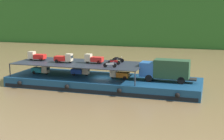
% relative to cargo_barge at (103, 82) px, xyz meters
% --- Properties ---
extents(ground_plane, '(400.00, 400.00, 0.00)m').
position_rel_cargo_barge_xyz_m(ground_plane, '(0.00, 0.02, -0.75)').
color(ground_plane, brown).
extents(cargo_barge, '(28.48, 8.96, 1.50)m').
position_rel_cargo_barge_xyz_m(cargo_barge, '(0.00, 0.00, 0.00)').
color(cargo_barge, navy).
rests_on(cargo_barge, ground).
extents(covered_lorry, '(7.89, 2.43, 3.10)m').
position_rel_cargo_barge_xyz_m(covered_lorry, '(9.26, 0.19, 2.45)').
color(covered_lorry, '#285BA3').
rests_on(covered_lorry, cargo_barge).
extents(cargo_rack, '(19.28, 7.65, 2.00)m').
position_rel_cargo_barge_xyz_m(cargo_rack, '(-3.80, 0.02, 2.69)').
color(cargo_rack, '#232833').
rests_on(cargo_rack, cargo_barge).
extents(mini_truck_lower_stern, '(2.79, 1.29, 1.38)m').
position_rel_cargo_barge_xyz_m(mini_truck_lower_stern, '(-10.03, -0.45, 1.44)').
color(mini_truck_lower_stern, teal).
rests_on(mini_truck_lower_stern, cargo_barge).
extents(mini_truck_lower_aft, '(2.76, 1.24, 1.38)m').
position_rel_cargo_barge_xyz_m(mini_truck_lower_aft, '(-3.73, 0.47, 1.44)').
color(mini_truck_lower_aft, '#1E47B7').
rests_on(mini_truck_lower_aft, cargo_barge).
extents(mini_truck_lower_mid, '(2.75, 1.21, 1.38)m').
position_rel_cargo_barge_xyz_m(mini_truck_lower_mid, '(2.56, -0.15, 1.44)').
color(mini_truck_lower_mid, orange).
rests_on(mini_truck_lower_mid, cargo_barge).
extents(mini_truck_upper_stern, '(2.79, 1.28, 1.38)m').
position_rel_cargo_barge_xyz_m(mini_truck_upper_stern, '(-11.06, 0.17, 3.44)').
color(mini_truck_upper_stern, red).
rests_on(mini_truck_upper_stern, cargo_rack).
extents(mini_truck_upper_mid, '(2.78, 1.26, 1.38)m').
position_rel_cargo_barge_xyz_m(mini_truck_upper_mid, '(-6.02, -0.50, 3.44)').
color(mini_truck_upper_mid, red).
rests_on(mini_truck_upper_mid, cargo_rack).
extents(mini_truck_upper_fore, '(2.76, 1.23, 1.38)m').
position_rel_cargo_barge_xyz_m(mini_truck_upper_fore, '(-1.53, 0.27, 3.44)').
color(mini_truck_upper_fore, red).
rests_on(mini_truck_upper_fore, cargo_rack).
extents(motorcycle_upper_port, '(1.90, 0.55, 0.87)m').
position_rel_cargo_barge_xyz_m(motorcycle_upper_port, '(1.80, -2.27, 3.18)').
color(motorcycle_upper_port, black).
rests_on(motorcycle_upper_port, cargo_rack).
extents(motorcycle_upper_centre, '(1.90, 0.55, 0.87)m').
position_rel_cargo_barge_xyz_m(motorcycle_upper_centre, '(1.67, 0.02, 3.18)').
color(motorcycle_upper_centre, black).
rests_on(motorcycle_upper_centre, cargo_rack).
extents(motorcycle_upper_stbd, '(1.90, 0.55, 0.87)m').
position_rel_cargo_barge_xyz_m(motorcycle_upper_stbd, '(1.63, 2.32, 3.18)').
color(motorcycle_upper_stbd, black).
rests_on(motorcycle_upper_stbd, cargo_rack).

